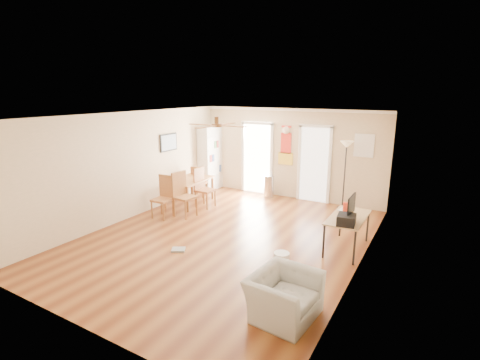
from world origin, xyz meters
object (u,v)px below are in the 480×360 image
Objects in this scene: dining_chair_right_a at (205,188)px; dining_chair_right_b at (185,195)px; dining_chair_near at (162,197)px; armchair at (284,296)px; computer_desk at (347,233)px; wastebasket_a at (281,261)px; dining_chair_far at (200,181)px; torchiere_lamp at (344,176)px; trash_can at (269,186)px; bookshelf at (211,158)px; printer at (346,220)px; dining_table at (190,191)px.

dining_chair_right_a is 0.96× the size of dining_chair_right_b.
dining_chair_near is 4.75m from armchair.
wastebasket_a is (-0.78, -1.41, -0.19)m from computer_desk.
torchiere_lamp is at bearing -178.34° from dining_chair_far.
computer_desk is at bearing -100.50° from dining_chair_right_a.
torchiere_lamp reaches higher than wastebasket_a.
bookshelf is at bearing -177.82° from trash_can.
printer reaches higher than computer_desk.
dining_table is at bearing -95.44° from bookshelf.
armchair is at bearing -38.63° from dining_table.
armchair is (2.66, -5.12, -0.02)m from trash_can.
wastebasket_a is (4.12, -3.83, -0.84)m from bookshelf.
trash_can is 5.77m from armchair.
dining_chair_near reaches higher than trash_can.
dining_chair_right_a is at bearing -152.42° from torchiere_lamp.
dining_chair_right_b is (0.00, -0.85, 0.02)m from dining_chair_right_a.
armchair is (-0.30, -2.16, -0.48)m from printer.
computer_desk is 1.63m from wastebasket_a.
torchiere_lamp reaches higher than dining_chair_right_a.
printer reaches higher than armchair.
dining_chair_near is 1.13× the size of dining_chair_far.
printer is at bearing -2.16° from armchair.
dining_chair_right_a reaches higher than dining_chair_near.
bookshelf is at bearing 30.29° from dining_chair_right_a.
dining_chair_right_a is 2.89× the size of printer.
dining_chair_far reaches higher than trash_can.
torchiere_lamp is at bearing -44.26° from dining_chair_right_b.
printer is at bearing -44.96° from trash_can.
armchair is (4.20, -2.20, -0.21)m from dining_chair_near.
trash_can is 1.77× the size of printer.
dining_chair_near is 4.45m from computer_desk.
armchair is (-0.23, -2.63, -0.04)m from computer_desk.
bookshelf is at bearing 28.17° from dining_chair_right_b.
trash_can is at bearing -163.84° from dining_chair_far.
computer_desk is (4.91, -2.42, -0.66)m from bookshelf.
computer_desk is at bearing 0.77° from armchair.
dining_table is 1.26× the size of dining_chair_right_b.
torchiere_lamp reaches higher than dining_chair_far.
torchiere_lamp is 3.06m from printer.
dining_chair_right_b reaches higher than computer_desk.
torchiere_lamp reaches higher than dining_chair_near.
dining_chair_right_b is 4.55m from armchair.
printer is (0.07, -0.46, 0.44)m from computer_desk.
dining_chair_right_b is at bearing -179.02° from computer_desk.
dining_chair_near reaches higher than dining_table.
dining_table is 0.77× the size of torchiere_lamp.
dining_chair_right_a is 0.82× the size of computer_desk.
printer is at bearing -106.43° from dining_chair_right_a.
computer_desk is 2.64m from armchair.
printer is 1.15× the size of wastebasket_a.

